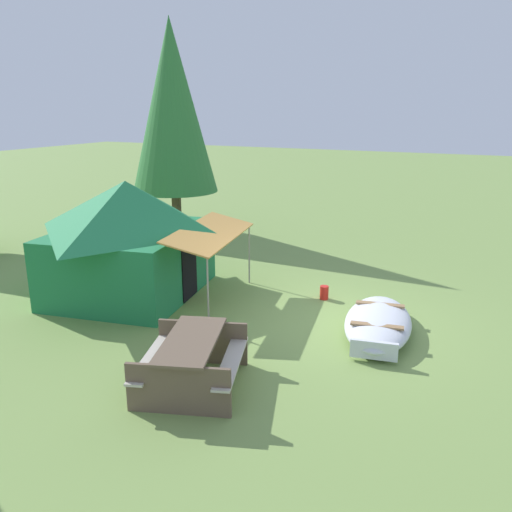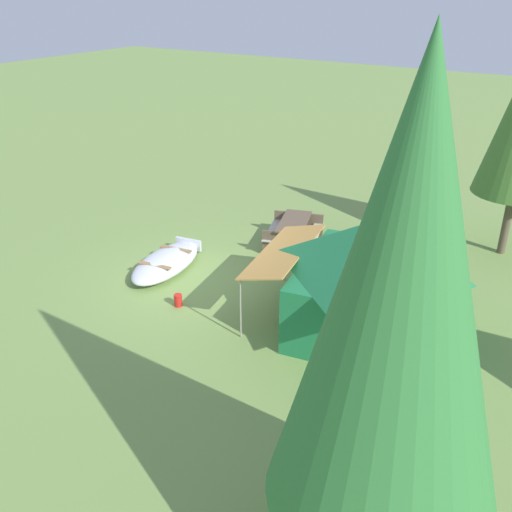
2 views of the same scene
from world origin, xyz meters
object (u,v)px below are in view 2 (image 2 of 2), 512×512
canvas_cabin_tent (369,275)px  pine_tree_back_right (402,300)px  fuel_can (178,300)px  cooler_box (343,294)px  beached_rowboat (166,262)px  picnic_table (294,231)px

canvas_cabin_tent → pine_tree_back_right: bearing=23.6°
fuel_can → pine_tree_back_right: bearing=59.1°
canvas_cabin_tent → cooler_box: canvas_cabin_tent is taller
cooler_box → canvas_cabin_tent: bearing=47.9°
fuel_can → pine_tree_back_right: size_ratio=0.04×
beached_rowboat → picnic_table: picnic_table is taller
cooler_box → pine_tree_back_right: size_ratio=0.07×
beached_rowboat → pine_tree_back_right: 10.01m
picnic_table → cooler_box: size_ratio=4.23×
picnic_table → cooler_box: bearing=50.2°
canvas_cabin_tent → fuel_can: (1.48, -4.01, -1.16)m
beached_rowboat → canvas_cabin_tent: canvas_cabin_tent is taller
picnic_table → pine_tree_back_right: bearing=34.9°
canvas_cabin_tent → picnic_table: bearing=-130.4°
canvas_cabin_tent → fuel_can: bearing=-69.8°
cooler_box → pine_tree_back_right: pine_tree_back_right is taller
fuel_can → pine_tree_back_right: pine_tree_back_right is taller
canvas_cabin_tent → picnic_table: 4.52m
cooler_box → fuel_can: 3.87m
fuel_can → cooler_box: bearing=125.7°
canvas_cabin_tent → pine_tree_back_right: pine_tree_back_right is taller
fuel_can → picnic_table: bearing=171.8°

